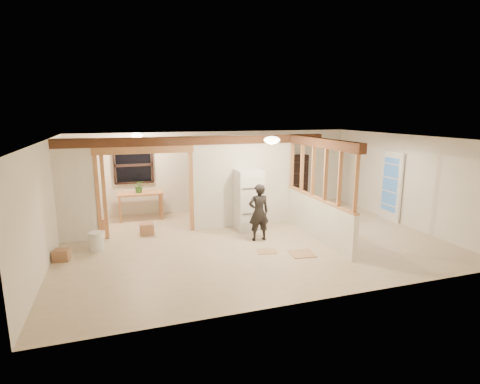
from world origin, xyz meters
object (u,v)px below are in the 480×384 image
object	(u,v)px
woman	(259,212)
shop_vac	(86,222)
bookshelf	(295,180)
work_table	(141,206)
refrigerator	(249,200)

from	to	relation	value
woman	shop_vac	size ratio (longest dim) A/B	2.26
bookshelf	shop_vac	bearing A→B (deg)	-169.20
woman	work_table	xyz separation A→B (m)	(-2.63, 2.84, -0.30)
woman	work_table	bearing A→B (deg)	-45.99
work_table	shop_vac	size ratio (longest dim) A/B	2.04
work_table	bookshelf	bearing A→B (deg)	3.70
refrigerator	bookshelf	distance (m)	3.31
work_table	bookshelf	world-z (taller)	bookshelf
woman	work_table	distance (m)	3.89
refrigerator	work_table	bearing A→B (deg)	144.46
work_table	bookshelf	size ratio (longest dim) A/B	0.76
woman	bookshelf	size ratio (longest dim) A/B	0.84
woman	bookshelf	xyz separation A→B (m)	(2.52, 3.14, 0.14)
shop_vac	bookshelf	distance (m)	6.72
refrigerator	shop_vac	bearing A→B (deg)	166.81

